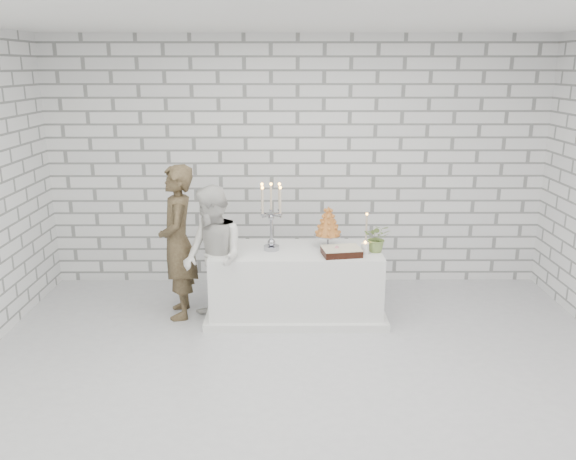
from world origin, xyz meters
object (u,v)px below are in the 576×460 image
(groom, at_px, (178,242))
(candelabra, at_px, (271,217))
(cake_table, at_px, (296,282))
(croquembouche, at_px, (328,227))
(bride, at_px, (213,258))

(groom, distance_m, candelabra, 1.03)
(cake_table, bearing_deg, croquembouche, 12.48)
(bride, distance_m, candelabra, 0.74)
(groom, height_order, bride, groom)
(groom, bearing_deg, candelabra, 79.40)
(cake_table, relative_size, candelabra, 2.48)
(groom, relative_size, bride, 1.11)
(bride, bearing_deg, croquembouche, 74.89)
(groom, bearing_deg, cake_table, 80.25)
(groom, bearing_deg, croquembouche, 83.06)
(cake_table, height_order, croquembouche, croquembouche)
(cake_table, height_order, candelabra, candelabra)
(candelabra, relative_size, croquembouche, 1.59)
(cake_table, distance_m, candelabra, 0.78)
(groom, relative_size, candelabra, 2.28)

